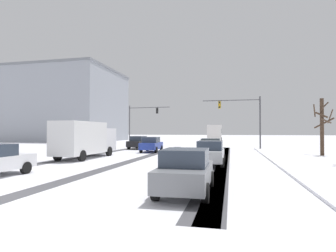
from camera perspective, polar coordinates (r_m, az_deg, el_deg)
name	(u,v)px	position (r m, az deg, el deg)	size (l,w,h in m)	color
ground_plane	(32,199)	(10.47, -26.55, -13.45)	(300.00, 300.00, 0.00)	white
wheel_track_left_lane	(221,159)	(22.50, 11.03, -6.81)	(1.07, 31.84, 0.01)	#4C4C51
wheel_track_right_lane	(224,159)	(22.49, 11.68, -6.81)	(0.83, 31.84, 0.01)	#4C4C51
wheel_track_center	(86,156)	(25.88, -16.83, -6.03)	(0.97, 31.84, 0.01)	#4C4C51
wheel_track_oncoming	(143,157)	(23.66, -5.24, -6.54)	(0.93, 31.84, 0.01)	#4C4C51
sidewalk_kerb_right	(302,162)	(21.60, 26.16, -6.81)	(4.00, 31.84, 0.12)	white
traffic_signal_far_left	(141,118)	(45.17, -5.74, 1.77)	(7.04, 0.61, 6.50)	#47474C
traffic_signal_near_right	(243,113)	(34.92, 15.44, 2.62)	(7.02, 0.40, 6.50)	#47474C
car_black_lead	(139,142)	(34.84, -6.13, -3.44)	(1.99, 4.18, 1.62)	black
car_blue_second	(151,144)	(29.68, -3.48, -3.85)	(1.96, 4.16, 1.62)	#233899
car_yellow_cab_third	(211,148)	(23.96, 8.97, -4.51)	(1.84, 4.10, 1.62)	yellow
car_silver_fourth	(210,153)	(18.33, 8.82, -5.58)	(1.85, 4.11, 1.62)	#B7BABF
car_grey_sixth	(186,171)	(10.10, 3.76, -9.32)	(1.86, 4.12, 1.62)	slate
bus_oncoming	(215,132)	(54.44, 9.77, -1.33)	(2.91, 11.07, 3.38)	silver
box_truck_delivery	(86,139)	(23.89, -16.79, -2.53)	(2.33, 7.41, 3.02)	silver
bare_tree_sidewalk_mid	(322,125)	(29.05, 29.50, 0.18)	(1.97, 1.97, 5.30)	#423023
office_building_far_left_block	(70,106)	(67.45, -19.77, 3.97)	(21.39, 20.24, 16.19)	#9399A3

